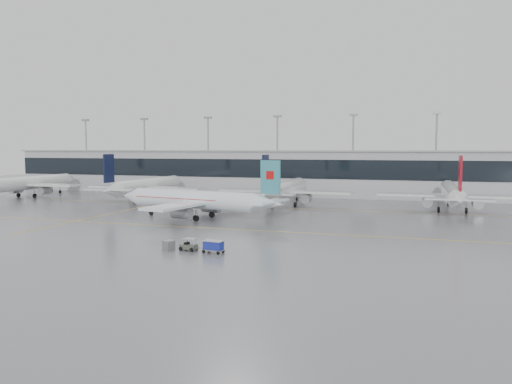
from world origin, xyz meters
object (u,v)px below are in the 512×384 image
(baggage_cart, at_px, (213,246))
(gse_unit, at_px, (169,245))
(baggage_tug, at_px, (189,246))
(air_canada_jet, at_px, (198,200))

(baggage_cart, height_order, gse_unit, baggage_cart)
(baggage_cart, bearing_deg, baggage_tug, 180.00)
(air_canada_jet, distance_m, baggage_tug, 28.72)
(baggage_tug, relative_size, baggage_cart, 1.21)
(air_canada_jet, distance_m, baggage_cart, 30.59)
(gse_unit, bearing_deg, baggage_tug, 37.43)
(air_canada_jet, height_order, baggage_cart, air_canada_jet)
(baggage_tug, relative_size, gse_unit, 2.64)
(baggage_tug, distance_m, baggage_cart, 3.62)
(baggage_cart, distance_m, gse_unit, 6.13)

